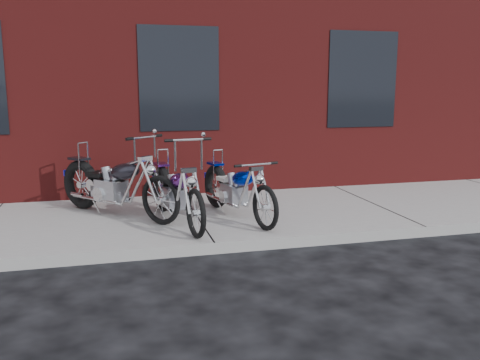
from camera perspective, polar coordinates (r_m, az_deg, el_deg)
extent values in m
plane|color=black|center=(6.43, -2.84, -8.34)|extent=(120.00, 120.00, 0.00)
cube|color=#979593|center=(7.83, -5.04, -4.37)|extent=(22.00, 3.00, 0.15)
cube|color=maroon|center=(14.16, -9.79, 18.14)|extent=(22.00, 10.00, 8.00)
torus|color=black|center=(7.84, -8.42, -1.15)|extent=(0.26, 0.73, 0.72)
torus|color=black|center=(6.39, -4.55, -4.06)|extent=(0.18, 0.65, 0.65)
cube|color=#9197A4|center=(7.24, -7.04, -2.16)|extent=(0.34, 0.44, 0.30)
ellipsoid|color=#571F76|center=(6.92, -6.40, -0.29)|extent=(0.35, 0.59, 0.31)
cube|color=black|center=(7.44, -7.66, -0.26)|extent=(0.28, 0.32, 0.06)
cylinder|color=silver|center=(6.44, -4.96, -1.54)|extent=(0.09, 0.29, 0.54)
cylinder|color=silver|center=(6.46, -5.42, 4.43)|extent=(0.55, 0.12, 0.03)
cylinder|color=silver|center=(7.70, -8.34, 1.51)|extent=(0.03, 0.03, 0.48)
cylinder|color=silver|center=(7.51, -6.64, -2.72)|extent=(0.20, 0.89, 0.05)
torus|color=black|center=(8.02, -2.26, -0.88)|extent=(0.30, 0.70, 0.69)
torus|color=black|center=(6.74, 3.48, -3.38)|extent=(0.22, 0.62, 0.62)
cube|color=#9197A4|center=(7.49, -0.16, -1.77)|extent=(0.36, 0.44, 0.29)
ellipsoid|color=#0020C7|center=(7.20, 0.87, 0.00)|extent=(0.37, 0.57, 0.30)
cube|color=beige|center=(7.67, -1.05, -0.02)|extent=(0.29, 0.32, 0.06)
cylinder|color=silver|center=(6.79, 2.97, -1.10)|extent=(0.11, 0.28, 0.52)
cylinder|color=silver|center=(6.83, 2.46, 1.63)|extent=(0.52, 0.16, 0.03)
cylinder|color=silver|center=(7.89, -2.03, 1.62)|extent=(0.03, 0.03, 0.46)
cylinder|color=silver|center=(7.75, -0.15, -2.29)|extent=(0.26, 0.85, 0.05)
torus|color=black|center=(8.31, -16.68, -0.60)|extent=(0.63, 0.69, 0.78)
torus|color=black|center=(7.10, -7.94, -2.42)|extent=(0.52, 0.58, 0.71)
cube|color=#9197A4|center=(7.80, -13.45, -1.24)|extent=(0.52, 0.53, 0.33)
ellipsoid|color=black|center=(7.52, -12.00, 0.84)|extent=(0.61, 0.64, 0.33)
cube|color=black|center=(7.96, -14.89, 0.53)|extent=(0.40, 0.40, 0.07)
cylinder|color=silver|center=(7.13, -8.81, -0.04)|extent=(0.24, 0.27, 0.59)
cylinder|color=silver|center=(7.14, -9.74, 4.73)|extent=(0.47, 0.42, 0.03)
cylinder|color=silver|center=(8.18, -16.45, 2.17)|extent=(0.03, 0.03, 0.52)
cylinder|color=silver|center=(8.08, -13.87, -1.87)|extent=(0.68, 0.77, 0.05)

